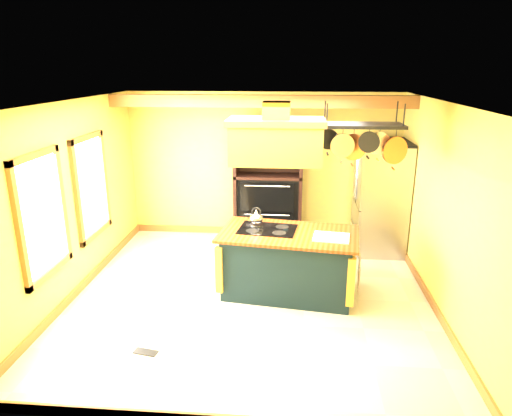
# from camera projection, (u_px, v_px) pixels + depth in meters

# --- Properties ---
(floor) EXTENTS (5.00, 5.00, 0.00)m
(floor) POSITION_uv_depth(u_px,v_px,m) (251.00, 295.00, 6.52)
(floor) COLOR beige
(floor) RESTS_ON ground
(ceiling) EXTENTS (5.00, 5.00, 0.00)m
(ceiling) POSITION_uv_depth(u_px,v_px,m) (251.00, 102.00, 5.71)
(ceiling) COLOR white
(ceiling) RESTS_ON wall_back
(wall_back) EXTENTS (5.00, 0.02, 2.70)m
(wall_back) POSITION_uv_depth(u_px,v_px,m) (263.00, 166.00, 8.50)
(wall_back) COLOR gold
(wall_back) RESTS_ON floor
(wall_front) EXTENTS (5.00, 0.02, 2.70)m
(wall_front) POSITION_uv_depth(u_px,v_px,m) (223.00, 294.00, 3.74)
(wall_front) COLOR gold
(wall_front) RESTS_ON floor
(wall_left) EXTENTS (0.02, 5.00, 2.70)m
(wall_left) POSITION_uv_depth(u_px,v_px,m) (71.00, 201.00, 6.31)
(wall_left) COLOR gold
(wall_left) RESTS_ON floor
(wall_right) EXTENTS (0.02, 5.00, 2.70)m
(wall_right) POSITION_uv_depth(u_px,v_px,m) (442.00, 210.00, 5.92)
(wall_right) COLOR gold
(wall_right) RESTS_ON floor
(ceiling_beam) EXTENTS (5.00, 0.15, 0.20)m
(ceiling_beam) POSITION_uv_depth(u_px,v_px,m) (260.00, 101.00, 7.36)
(ceiling_beam) COLOR brown
(ceiling_beam) RESTS_ON ceiling
(window_near) EXTENTS (0.06, 1.06, 1.56)m
(window_near) POSITION_uv_depth(u_px,v_px,m) (43.00, 216.00, 5.53)
(window_near) COLOR brown
(window_near) RESTS_ON wall_left
(window_far) EXTENTS (0.06, 1.06, 1.56)m
(window_far) POSITION_uv_depth(u_px,v_px,m) (92.00, 186.00, 6.87)
(window_far) COLOR brown
(window_far) RESTS_ON wall_left
(kitchen_island) EXTENTS (2.04, 1.31, 1.11)m
(kitchen_island) POSITION_uv_depth(u_px,v_px,m) (288.00, 262.00, 6.48)
(kitchen_island) COLOR black
(kitchen_island) RESTS_ON floor
(range_hood) EXTENTS (1.27, 0.72, 0.80)m
(range_hood) POSITION_uv_depth(u_px,v_px,m) (276.00, 139.00, 5.97)
(range_hood) COLOR gold
(range_hood) RESTS_ON ceiling
(pot_rack) EXTENTS (1.14, 0.52, 0.76)m
(pot_rack) POSITION_uv_depth(u_px,v_px,m) (363.00, 135.00, 5.86)
(pot_rack) COLOR black
(pot_rack) RESTS_ON ceiling
(refrigerator) EXTENTS (0.82, 0.97, 1.90)m
(refrigerator) POSITION_uv_depth(u_px,v_px,m) (380.00, 199.00, 7.89)
(refrigerator) COLOR #9A9EA3
(refrigerator) RESTS_ON floor
(hutch) EXTENTS (1.23, 0.56, 2.18)m
(hutch) POSITION_uv_depth(u_px,v_px,m) (268.00, 195.00, 8.41)
(hutch) COLOR black
(hutch) RESTS_ON floor
(floor_register) EXTENTS (0.30, 0.17, 0.01)m
(floor_register) POSITION_uv_depth(u_px,v_px,m) (146.00, 352.00, 5.22)
(floor_register) COLOR black
(floor_register) RESTS_ON floor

